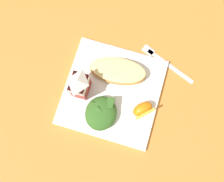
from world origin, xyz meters
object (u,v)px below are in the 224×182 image
object	(u,v)px
white_plate	(112,92)
orange_wedge_front	(143,110)
green_salad_pile	(101,113)
metal_fork	(164,61)
cheesy_pizza_bread	(117,71)
milk_carton	(80,85)

from	to	relation	value
white_plate	orange_wedge_front	distance (m)	0.11
green_salad_pile	metal_fork	xyz separation A→B (m)	(0.21, -0.14, -0.03)
cheesy_pizza_bread	metal_fork	distance (m)	0.15
milk_carton	green_salad_pile	bearing A→B (deg)	-125.39
cheesy_pizza_bread	milk_carton	xyz separation A→B (m)	(-0.08, 0.09, 0.04)
green_salad_pile	cheesy_pizza_bread	bearing A→B (deg)	-3.93
white_plate	cheesy_pizza_bread	xyz separation A→B (m)	(0.06, 0.00, 0.03)
cheesy_pizza_bread	milk_carton	bearing A→B (deg)	133.03
milk_carton	orange_wedge_front	bearing A→B (deg)	-93.03
white_plate	green_salad_pile	size ratio (longest dim) A/B	2.77
white_plate	milk_carton	distance (m)	0.11
cheesy_pizza_bread	green_salad_pile	size ratio (longest dim) A/B	1.76
cheesy_pizza_bread	metal_fork	size ratio (longest dim) A/B	0.98
cheesy_pizza_bread	orange_wedge_front	distance (m)	0.14
white_plate	metal_fork	world-z (taller)	white_plate
cheesy_pizza_bread	orange_wedge_front	world-z (taller)	orange_wedge_front
milk_carton	orange_wedge_front	xyz separation A→B (m)	(-0.01, -0.19, -0.04)
white_plate	orange_wedge_front	xyz separation A→B (m)	(-0.03, -0.10, 0.03)
metal_fork	cheesy_pizza_bread	bearing A→B (deg)	121.81
cheesy_pizza_bread	orange_wedge_front	xyz separation A→B (m)	(-0.09, -0.10, 0.00)
green_salad_pile	milk_carton	world-z (taller)	milk_carton
green_salad_pile	milk_carton	bearing A→B (deg)	54.61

